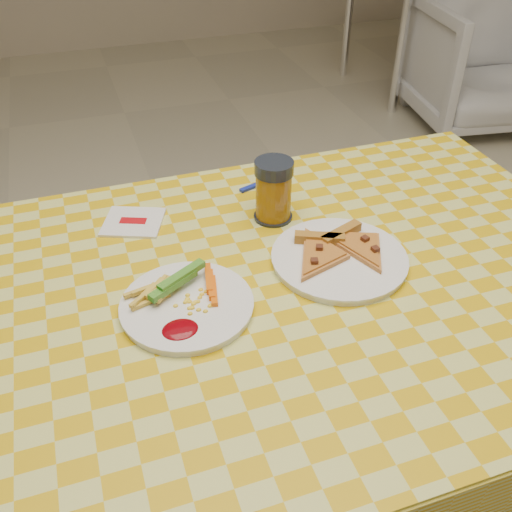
{
  "coord_description": "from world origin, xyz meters",
  "views": [
    {
      "loc": [
        -0.3,
        -0.72,
        1.41
      ],
      "look_at": [
        -0.04,
        0.06,
        0.78
      ],
      "focal_mm": 40.0,
      "sensor_mm": 36.0,
      "label": 1
    }
  ],
  "objects_px": {
    "plate_left": "(187,306)",
    "plate_right": "(339,259)",
    "bg_chair": "(486,56)",
    "drink_glass": "(274,191)",
    "table": "(285,311)"
  },
  "relations": [
    {
      "from": "plate_left",
      "to": "plate_right",
      "type": "bearing_deg",
      "value": 6.82
    },
    {
      "from": "plate_left",
      "to": "bg_chair",
      "type": "xyz_separation_m",
      "value": [
        2.12,
        1.89,
        -0.38
      ]
    },
    {
      "from": "plate_left",
      "to": "drink_glass",
      "type": "bearing_deg",
      "value": 42.92
    },
    {
      "from": "table",
      "to": "bg_chair",
      "type": "height_order",
      "value": "bg_chair"
    },
    {
      "from": "plate_right",
      "to": "drink_glass",
      "type": "xyz_separation_m",
      "value": [
        -0.06,
        0.18,
        0.06
      ]
    },
    {
      "from": "drink_glass",
      "to": "bg_chair",
      "type": "bearing_deg",
      "value": 41.67
    },
    {
      "from": "bg_chair",
      "to": "table",
      "type": "bearing_deg",
      "value": -127.03
    },
    {
      "from": "plate_right",
      "to": "drink_glass",
      "type": "distance_m",
      "value": 0.2
    },
    {
      "from": "plate_left",
      "to": "bg_chair",
      "type": "distance_m",
      "value": 2.87
    },
    {
      "from": "plate_left",
      "to": "plate_right",
      "type": "distance_m",
      "value": 0.3
    },
    {
      "from": "plate_right",
      "to": "bg_chair",
      "type": "xyz_separation_m",
      "value": [
        1.82,
        1.86,
        -0.38
      ]
    },
    {
      "from": "table",
      "to": "plate_right",
      "type": "relative_size",
      "value": 5.17
    },
    {
      "from": "plate_right",
      "to": "bg_chair",
      "type": "distance_m",
      "value": 2.63
    },
    {
      "from": "drink_glass",
      "to": "bg_chair",
      "type": "height_order",
      "value": "drink_glass"
    },
    {
      "from": "plate_right",
      "to": "drink_glass",
      "type": "bearing_deg",
      "value": 109.42
    }
  ]
}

